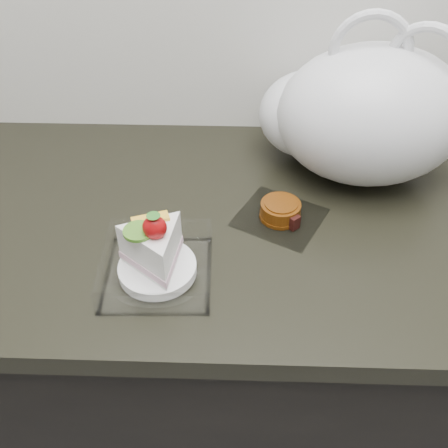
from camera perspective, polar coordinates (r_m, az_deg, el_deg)
The scene contains 4 objects.
counter at distance 1.25m, azimuth 3.87°, elevation -14.64°, with size 2.04×0.64×0.90m.
cake_tray at distance 0.79m, azimuth -7.75°, elevation -3.94°, with size 0.17×0.17×0.13m.
mooncake_wrap at distance 0.90m, azimuth 6.50°, elevation 1.37°, with size 0.19×0.19×0.03m.
plastic_bag at distance 0.99m, azimuth 15.09°, elevation 12.01°, with size 0.43×0.35×0.32m.
Camera 1 is at (-0.06, 0.99, 1.49)m, focal length 40.00 mm.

